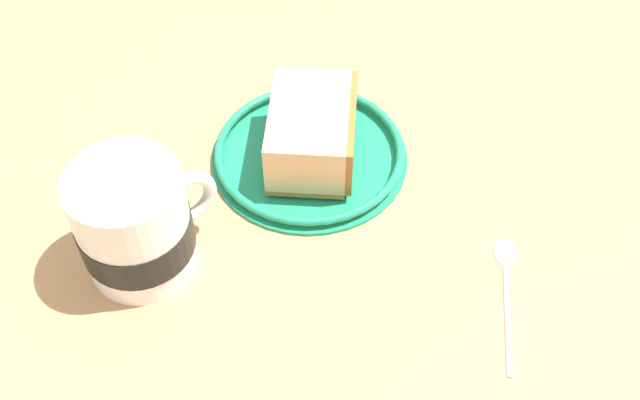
{
  "coord_description": "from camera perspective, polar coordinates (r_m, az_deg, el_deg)",
  "views": [
    {
      "loc": [
        43.32,
        -5.67,
        52.57
      ],
      "look_at": [
        2.84,
        2.05,
        3.0
      ],
      "focal_mm": 41.85,
      "sensor_mm": 36.0,
      "label": 1
    }
  ],
  "objects": [
    {
      "name": "tea_mug",
      "position": [
        0.62,
        -13.93,
        -1.77
      ],
      "size": [
        9.39,
        11.84,
        10.5
      ],
      "color": "white",
      "rests_on": "ground_plane"
    },
    {
      "name": "ground_plane",
      "position": [
        0.69,
        -2.11,
        -0.63
      ],
      "size": [
        157.06,
        157.06,
        2.19
      ],
      "primitive_type": "cube",
      "color": "tan"
    },
    {
      "name": "cake_slice",
      "position": [
        0.69,
        -0.6,
        5.22
      ],
      "size": [
        12.78,
        10.41,
        5.69
      ],
      "color": "#9E662D",
      "rests_on": "small_plate"
    },
    {
      "name": "small_plate",
      "position": [
        0.71,
        -0.8,
        3.61
      ],
      "size": [
        18.79,
        18.79,
        1.57
      ],
      "color": "#1E8C66",
      "rests_on": "ground_plane"
    },
    {
      "name": "teaspoon",
      "position": [
        0.65,
        14.07,
        -5.41
      ],
      "size": [
        13.15,
        5.38,
        0.8
      ],
      "color": "silver",
      "rests_on": "ground_plane"
    }
  ]
}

